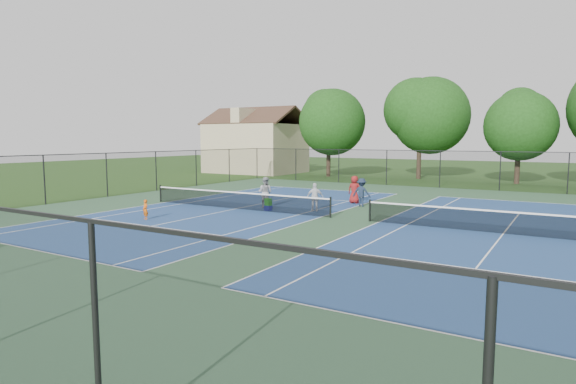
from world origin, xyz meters
The scene contains 16 objects.
ground centered at (0.00, 0.00, 0.00)m, with size 140.00×140.00×0.00m, color #234716.
court_pad centered at (0.00, 0.00, 0.00)m, with size 36.00×36.00×0.01m, color #294A2D.
tennis_court_left centered at (-7.00, 0.00, 0.10)m, with size 12.00×23.83×1.07m.
tennis_court_right centered at (7.00, 0.00, 0.10)m, with size 12.00×23.83×1.07m.
perimeter_fence centered at (0.00, 0.00, 1.60)m, with size 36.08×36.08×3.02m.
tree_back_a centered at (-13.00, 24.00, 6.04)m, with size 6.80×6.80×9.15m.
tree_back_b centered at (-4.00, 26.00, 6.60)m, with size 7.60×7.60×10.03m.
tree_back_c centered at (5.00, 25.00, 5.48)m, with size 6.00×6.00×8.40m.
clapboard_house centered at (-23.00, 25.00, 3.09)m, with size 10.80×8.10×7.65m.
child_player centered at (-8.66, -5.18, 0.50)m, with size 0.36×0.24×1.00m, color #DB590E.
instructor centered at (-5.90, 1.35, 0.89)m, with size 0.86×0.67×1.78m, color #9A9A9D.
bystander_a centered at (-2.72, 1.49, 0.79)m, with size 0.92×0.38×1.57m, color white.
bystander_b centered at (-1.28, 4.63, 0.83)m, with size 1.08×0.62×1.67m, color #192437.
bystander_c centered at (-2.18, 5.68, 0.86)m, with size 0.84×0.54×1.71m, color maroon.
ball_crate centered at (-5.08, 0.40, 0.15)m, with size 0.36×0.32×0.30m, color #162199.
ball_hopper centered at (-5.08, 0.40, 0.49)m, with size 0.34×0.28×0.39m, color green.
Camera 1 is at (9.47, -21.67, 3.99)m, focal length 30.00 mm.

